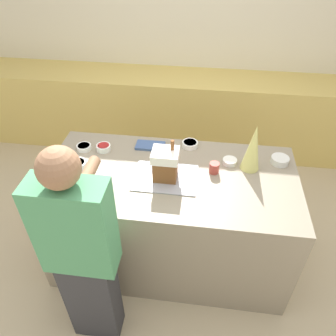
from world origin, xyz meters
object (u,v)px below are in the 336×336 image
Objects in this scene: candy_bowl_beside_tree at (104,147)px; candy_bowl_front_corner at (190,144)px; baking_tray at (165,177)px; mug at (214,168)px; decorative_tree at (253,148)px; candy_bowl_far_left at (280,160)px; candy_bowl_behind_tray at (84,147)px; candy_bowl_far_right at (230,161)px; gingerbread_house at (165,164)px; person at (83,256)px; cookbook at (150,146)px; candy_bowl_near_tray_left at (77,164)px.

candy_bowl_beside_tree reaches higher than candy_bowl_front_corner.
baking_tray is 5.54× the size of mug.
decorative_tree is 2.73× the size of candy_bowl_far_left.
candy_bowl_behind_tray is (-0.68, 0.26, 0.02)m from baking_tray.
candy_bowl_beside_tree is at bearing 177.64° from candy_bowl_far_right.
gingerbread_house is 2.60× the size of candy_bowl_behind_tray.
decorative_tree is at bearing -3.07° from candy_bowl_behind_tray.
decorative_tree is 0.23× the size of person.
candy_bowl_behind_tray is 0.91× the size of candy_bowl_front_corner.
gingerbread_house is 0.51m from candy_bowl_far_right.
decorative_tree is 0.80m from cookbook.
candy_bowl_behind_tray is 0.07× the size of person.
candy_bowl_far_left is (0.68, -0.13, 0.01)m from candy_bowl_front_corner.
baking_tray is 4.22× the size of candy_bowl_far_right.
gingerbread_house is at bearing -162.17° from mug.
candy_bowl_front_corner is 0.36m from mug.
candy_bowl_far_left is at bearing 19.75° from mug.
candy_bowl_far_left is (1.34, 0.01, 0.00)m from candy_bowl_beside_tree.
candy_bowl_far_right is at bearing -12.15° from cookbook.
decorative_tree reaches higher than baking_tray.
decorative_tree reaches higher than candy_bowl_front_corner.
candy_bowl_behind_tray is 0.97m from person.
candy_bowl_beside_tree is 1.38× the size of mug.
candy_bowl_behind_tray is at bearing 97.41° from candy_bowl_near_tray_left.
candy_bowl_beside_tree is 0.83× the size of candy_bowl_near_tray_left.
cookbook is 0.14× the size of person.
decorative_tree is 4.46× the size of mug.
candy_bowl_far_right is at bearing 26.79° from gingerbread_house.
decorative_tree is 1.28m from candy_bowl_behind_tray.
candy_bowl_far_left reaches higher than candy_bowl_behind_tray.
candy_bowl_near_tray_left is at bearing -145.66° from cookbook.
baking_tray is 4.01× the size of candy_bowl_beside_tree.
candy_bowl_front_corner reaches higher than cookbook.
decorative_tree reaches higher than candy_bowl_near_tray_left.
candy_bowl_beside_tree reaches higher than candy_bowl_behind_tray.
person reaches higher than candy_bowl_far_left.
candy_bowl_beside_tree is at bearing 98.22° from person.
candy_bowl_behind_tray is at bearing 107.58° from person.
decorative_tree is at bearing 40.93° from person.
candy_bowl_beside_tree is (0.16, 0.01, 0.01)m from candy_bowl_behind_tray.
mug is (1.02, -0.15, 0.02)m from candy_bowl_behind_tray.
mug is at bearing -26.47° from cookbook.
cookbook reaches higher than baking_tray.
candy_bowl_near_tray_left reaches higher than baking_tray.
candy_bowl_near_tray_left is at bearing -169.99° from candy_bowl_far_right.
person is at bearing -116.44° from candy_bowl_front_corner.
decorative_tree reaches higher than cookbook.
decorative_tree is at bearing -13.45° from candy_bowl_far_right.
candy_bowl_behind_tray is 1.02× the size of candy_bowl_beside_tree.
gingerbread_house is 0.44m from candy_bowl_front_corner.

